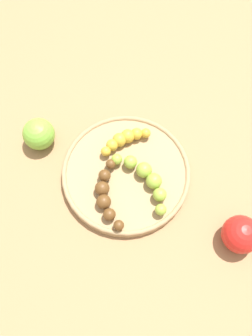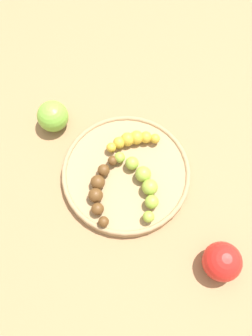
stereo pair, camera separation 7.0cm
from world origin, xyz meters
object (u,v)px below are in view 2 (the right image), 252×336
fruit_bowl (126,173)px  banana_overripe (100,189)px  banana_spotted (132,140)px  apple_red (221,262)px  banana_green (143,182)px  apple_green (53,116)px

fruit_bowl → banana_overripe: bearing=-3.2°
banana_spotted → apple_red: bearing=-160.4°
banana_spotted → banana_green: bearing=178.9°
banana_green → apple_green: bearing=117.2°
banana_green → apple_red: size_ratio=2.10×
fruit_bowl → apple_red: (0.00, 0.25, 0.02)m
apple_red → apple_green: (0.03, -0.45, -0.00)m
fruit_bowl → banana_spotted: 0.07m
banana_overripe → banana_green: banana_green is taller
fruit_bowl → banana_spotted: bearing=-144.9°
banana_overripe → banana_green: bearing=-163.8°
banana_green → apple_green: apple_green is taller
fruit_bowl → banana_green: 0.05m
fruit_bowl → banana_spotted: size_ratio=2.62×
banana_green → apple_green: (0.03, -0.24, -0.00)m
banana_overripe → apple_red: apple_red is taller
banana_overripe → apple_red: size_ratio=1.65×
banana_green → apple_red: apple_red is taller
fruit_bowl → banana_spotted: banana_spotted is taller
banana_green → banana_spotted: bearing=77.5°
banana_overripe → fruit_bowl: bearing=-133.0°
banana_green → apple_red: 0.21m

